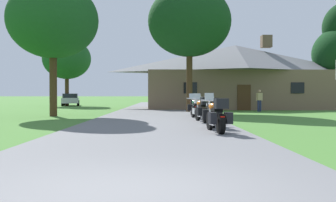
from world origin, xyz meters
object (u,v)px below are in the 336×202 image
motorcycle_orange_nearest_to_camera (217,116)px  bystander_tan_shirt_near_lodge (259,99)px  motorcycle_silver_second_in_row (211,113)px  motorcycle_green_fourth_in_row (196,108)px  tree_left_far (67,53)px  motorcycle_orange_third_in_row (203,110)px  tree_by_lodge_front (189,12)px  parked_silver_suv_far_left (71,99)px  tree_left_near (53,9)px  motorcycle_red_farthest_in_row (193,106)px

motorcycle_orange_nearest_to_camera → bystander_tan_shirt_near_lodge: bearing=64.8°
motorcycle_silver_second_in_row → motorcycle_green_fourth_in_row: 5.19m
motorcycle_silver_second_in_row → tree_left_far: size_ratio=0.22×
motorcycle_orange_third_in_row → motorcycle_green_fourth_in_row: same height
motorcycle_silver_second_in_row → tree_by_lodge_front: bearing=90.9°
motorcycle_orange_third_in_row → bystander_tan_shirt_near_lodge: 13.29m
motorcycle_orange_nearest_to_camera → tree_by_lodge_front: 16.83m
motorcycle_silver_second_in_row → tree_by_lodge_front: 14.80m
parked_silver_suv_far_left → tree_by_lodge_front: bearing=-64.4°
tree_left_far → parked_silver_suv_far_left: 5.28m
motorcycle_green_fourth_in_row → bystander_tan_shirt_near_lodge: bearing=53.2°
tree_left_near → tree_left_far: 21.21m
motorcycle_orange_nearest_to_camera → tree_left_near: (-8.33, 10.65, 5.76)m
bystander_tan_shirt_near_lodge → tree_by_lodge_front: tree_by_lodge_front is taller
bystander_tan_shirt_near_lodge → tree_left_far: bearing=123.4°
tree_by_lodge_front → tree_left_far: bearing=128.7°
motorcycle_red_farthest_in_row → tree_left_far: tree_left_far is taller
tree_left_far → bystander_tan_shirt_near_lodge: bearing=-38.5°
tree_left_near → motorcycle_orange_third_in_row: bearing=-34.9°
motorcycle_orange_nearest_to_camera → parked_silver_suv_far_left: parked_silver_suv_far_left is taller
bystander_tan_shirt_near_lodge → tree_left_near: bearing=-173.9°
motorcycle_orange_third_in_row → tree_left_near: bearing=136.5°
motorcycle_orange_nearest_to_camera → motorcycle_silver_second_in_row: size_ratio=1.00×
motorcycle_green_fourth_in_row → tree_left_far: (-12.62, 23.99, 5.36)m
tree_by_lodge_front → motorcycle_orange_third_in_row: bearing=-90.6°
tree_left_near → motorcycle_silver_second_in_row: bearing=-45.0°
motorcycle_orange_nearest_to_camera → tree_left_far: 34.29m
motorcycle_silver_second_in_row → motorcycle_red_farthest_in_row: bearing=91.8°
motorcycle_green_fourth_in_row → tree_left_far: 27.63m
motorcycle_silver_second_in_row → motorcycle_green_fourth_in_row: size_ratio=1.00×
motorcycle_red_farthest_in_row → tree_by_lodge_front: size_ratio=0.19×
bystander_tan_shirt_near_lodge → parked_silver_suv_far_left: size_ratio=0.34×
motorcycle_orange_third_in_row → parked_silver_suv_far_left: (-12.50, 27.48, 0.17)m
motorcycle_silver_second_in_row → motorcycle_orange_third_in_row: bearing=92.5°
tree_by_lodge_front → parked_silver_suv_far_left: tree_by_lodge_front is taller
motorcycle_green_fourth_in_row → motorcycle_red_farthest_in_row: same height
motorcycle_orange_nearest_to_camera → motorcycle_orange_third_in_row: (0.02, 4.83, 0.00)m
motorcycle_orange_third_in_row → bystander_tan_shirt_near_lodge: size_ratio=1.25×
tree_left_far → motorcycle_silver_second_in_row: bearing=-66.4°
bystander_tan_shirt_near_lodge → tree_by_lodge_front: (-5.44, -1.46, 6.35)m
tree_left_near → motorcycle_red_farthest_in_row: bearing=-4.4°
motorcycle_green_fourth_in_row → parked_silver_suv_far_left: parked_silver_suv_far_left is taller
motorcycle_orange_third_in_row → tree_left_far: bearing=106.9°
motorcycle_orange_third_in_row → tree_left_far: size_ratio=0.22×
motorcycle_orange_nearest_to_camera → motorcycle_red_farthest_in_row: same height
motorcycle_silver_second_in_row → motorcycle_red_farthest_in_row: 7.78m
tree_left_far → motorcycle_orange_nearest_to_camera: bearing=-68.0°
motorcycle_orange_nearest_to_camera → motorcycle_silver_second_in_row: 2.23m
motorcycle_orange_nearest_to_camera → tree_left_near: size_ratio=0.21×
motorcycle_orange_nearest_to_camera → motorcycle_red_farthest_in_row: bearing=83.1°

